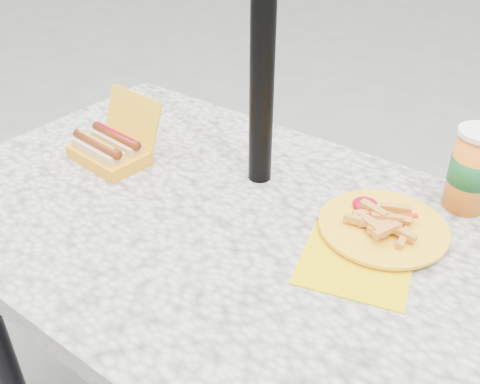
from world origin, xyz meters
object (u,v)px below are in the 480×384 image
Objects in this scene: fries_plate at (380,228)px; soda_cup at (473,170)px; umbrella_pole at (263,17)px; hotdog_box at (110,148)px.

fries_plate is 2.05× the size of soda_cup.
umbrella_pole reaches higher than soda_cup.
hotdog_box is 1.11× the size of soda_cup.
soda_cup is at bearing 62.93° from fries_plate.
hotdog_box is at bearing -169.48° from fries_plate.
hotdog_box is 0.78m from soda_cup.
hotdog_box is 0.54× the size of fries_plate.
hotdog_box is at bearing -155.74° from umbrella_pole.
hotdog_box is (-0.32, -0.14, -0.32)m from umbrella_pole.
fries_plate is (0.30, -0.03, -0.34)m from umbrella_pole.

